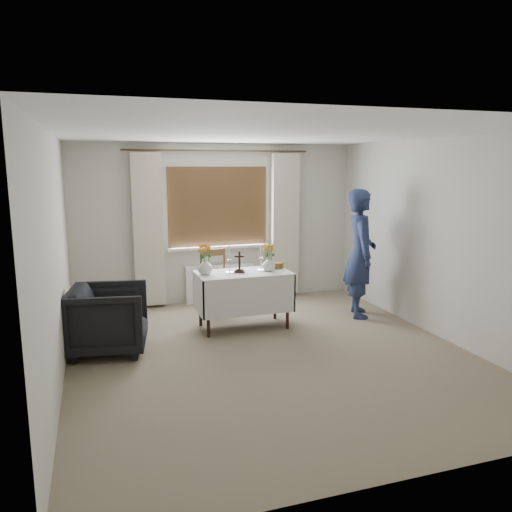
{
  "coord_description": "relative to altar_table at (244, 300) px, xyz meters",
  "views": [
    {
      "loc": [
        -1.87,
        -5.16,
        2.16
      ],
      "look_at": [
        0.09,
        0.84,
        1.01
      ],
      "focal_mm": 35.0,
      "sensor_mm": 36.0,
      "label": 1
    }
  ],
  "objects": [
    {
      "name": "ground",
      "position": [
        0.02,
        -1.04,
        -0.38
      ],
      "size": [
        5.0,
        5.0,
        0.0
      ],
      "primitive_type": "plane",
      "color": "gray",
      "rests_on": "ground"
    },
    {
      "name": "altar_table",
      "position": [
        0.0,
        0.0,
        0.0
      ],
      "size": [
        1.24,
        0.64,
        0.76
      ],
      "primitive_type": "cube",
      "color": "white",
      "rests_on": "ground"
    },
    {
      "name": "wooden_chair",
      "position": [
        -0.16,
        0.84,
        0.08
      ],
      "size": [
        0.47,
        0.47,
        0.93
      ],
      "primitive_type": null,
      "rotation": [
        0.0,
        0.0,
        0.09
      ],
      "color": "brown",
      "rests_on": "ground"
    },
    {
      "name": "armchair",
      "position": [
        -1.75,
        -0.36,
        0.01
      ],
      "size": [
        0.99,
        0.97,
        0.79
      ],
      "primitive_type": "imported",
      "rotation": [
        0.0,
        0.0,
        1.41
      ],
      "color": "black",
      "rests_on": "ground"
    },
    {
      "name": "person",
      "position": [
        1.75,
        0.02,
        0.54
      ],
      "size": [
        0.64,
        0.78,
        1.84
      ],
      "primitive_type": "imported",
      "rotation": [
        0.0,
        0.0,
        1.23
      ],
      "color": "navy",
      "rests_on": "ground"
    },
    {
      "name": "radiator",
      "position": [
        0.02,
        1.38,
        -0.08
      ],
      "size": [
        1.1,
        0.1,
        0.6
      ],
      "primitive_type": "cube",
      "color": "white",
      "rests_on": "ground"
    },
    {
      "name": "wooden_cross",
      "position": [
        -0.05,
        0.0,
        0.53
      ],
      "size": [
        0.16,
        0.14,
        0.29
      ],
      "primitive_type": null,
      "rotation": [
        0.0,
        0.0,
        -0.36
      ],
      "color": "black",
      "rests_on": "altar_table"
    },
    {
      "name": "candlestick_left",
      "position": [
        -0.18,
        0.02,
        0.57
      ],
      "size": [
        0.13,
        0.13,
        0.37
      ],
      "primitive_type": null,
      "rotation": [
        0.0,
        0.0,
        0.25
      ],
      "color": "white",
      "rests_on": "altar_table"
    },
    {
      "name": "candlestick_right",
      "position": [
        0.26,
        0.04,
        0.56
      ],
      "size": [
        0.11,
        0.11,
        0.36
      ],
      "primitive_type": null,
      "rotation": [
        0.0,
        0.0,
        -0.07
      ],
      "color": "white",
      "rests_on": "altar_table"
    },
    {
      "name": "flower_vase_left",
      "position": [
        -0.51,
        0.04,
        0.49
      ],
      "size": [
        0.21,
        0.21,
        0.21
      ],
      "primitive_type": "imported",
      "rotation": [
        0.0,
        0.0,
        -0.04
      ],
      "color": "silver",
      "rests_on": "altar_table"
    },
    {
      "name": "flower_vase_right",
      "position": [
        0.34,
        -0.03,
        0.48
      ],
      "size": [
        0.22,
        0.22,
        0.19
      ],
      "primitive_type": "imported",
      "rotation": [
        0.0,
        0.0,
        -0.27
      ],
      "color": "silver",
      "rests_on": "altar_table"
    },
    {
      "name": "wicker_basket",
      "position": [
        0.5,
        0.13,
        0.42
      ],
      "size": [
        0.26,
        0.26,
        0.08
      ],
      "primitive_type": "cylinder",
      "rotation": [
        0.0,
        0.0,
        -0.24
      ],
      "color": "brown",
      "rests_on": "altar_table"
    }
  ]
}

